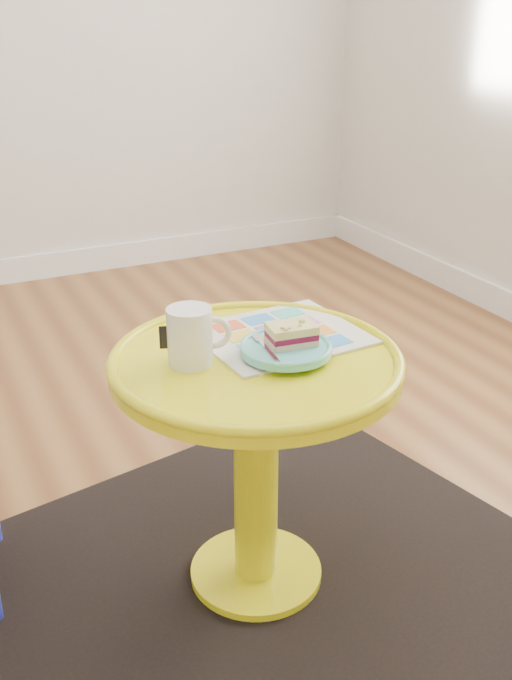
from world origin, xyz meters
name	(u,v)px	position (x,y,z in m)	size (l,w,h in m)	color
floor	(69,541)	(0.00, 0.00, 0.00)	(4.00, 4.00, 0.00)	brown
rug	(256,575)	(0.36, -0.32, 0.00)	(1.30, 1.10, 0.01)	black
side_table	(256,426)	(0.36, -0.32, 0.40)	(0.59, 0.59, 0.56)	yellow
newspaper	(280,335)	(0.45, -0.24, 0.56)	(0.33, 0.28, 0.01)	silver
mug	(191,335)	(0.24, -0.28, 0.62)	(0.12, 0.09, 0.12)	white
plate	(286,349)	(0.41, -0.34, 0.58)	(0.18, 0.18, 0.02)	#5CC3C2
cake_slice	(292,334)	(0.43, -0.34, 0.61)	(0.10, 0.07, 0.04)	#D3BC8C
fork	(266,348)	(0.37, -0.34, 0.59)	(0.04, 0.14, 0.00)	silver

